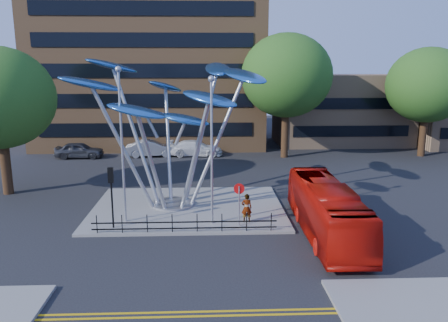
{
  "coord_description": "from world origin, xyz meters",
  "views": [
    {
      "loc": [
        0.23,
        -20.66,
        8.92
      ],
      "look_at": [
        1.22,
        4.0,
        3.56
      ],
      "focal_mm": 35.0,
      "sensor_mm": 36.0,
      "label": 1
    }
  ],
  "objects_px": {
    "tree_far": "(427,85)",
    "street_lamp_right": "(212,138)",
    "tree_right": "(287,76)",
    "parked_car_right": "(196,148)",
    "parked_car_left": "(79,150)",
    "parked_car_mid": "(151,148)",
    "no_entry_sign_island": "(239,197)",
    "street_lamp_left": "(121,132)",
    "traffic_light_island": "(111,185)",
    "red_bus": "(326,209)",
    "leaf_sculpture": "(169,100)",
    "pedestrian": "(247,208)"
  },
  "relations": [
    {
      "from": "tree_far",
      "to": "street_lamp_right",
      "type": "height_order",
      "value": "tree_far"
    },
    {
      "from": "street_lamp_left",
      "to": "parked_car_right",
      "type": "relative_size",
      "value": 1.63
    },
    {
      "from": "street_lamp_right",
      "to": "pedestrian",
      "type": "bearing_deg",
      "value": 2.95
    },
    {
      "from": "parked_car_right",
      "to": "tree_far",
      "type": "bearing_deg",
      "value": -90.73
    },
    {
      "from": "street_lamp_left",
      "to": "no_entry_sign_island",
      "type": "height_order",
      "value": "street_lamp_left"
    },
    {
      "from": "tree_right",
      "to": "no_entry_sign_island",
      "type": "relative_size",
      "value": 4.94
    },
    {
      "from": "tree_right",
      "to": "leaf_sculpture",
      "type": "bearing_deg",
      "value": -123.31
    },
    {
      "from": "street_lamp_right",
      "to": "pedestrian",
      "type": "distance_m",
      "value": 4.56
    },
    {
      "from": "tree_right",
      "to": "parked_car_right",
      "type": "xyz_separation_m",
      "value": [
        -8.88,
        1.0,
        -7.25
      ]
    },
    {
      "from": "street_lamp_left",
      "to": "street_lamp_right",
      "type": "height_order",
      "value": "street_lamp_left"
    },
    {
      "from": "tree_far",
      "to": "leaf_sculpture",
      "type": "relative_size",
      "value": 0.85
    },
    {
      "from": "parked_car_mid",
      "to": "parked_car_right",
      "type": "height_order",
      "value": "parked_car_mid"
    },
    {
      "from": "no_entry_sign_island",
      "to": "parked_car_mid",
      "type": "height_order",
      "value": "no_entry_sign_island"
    },
    {
      "from": "red_bus",
      "to": "pedestrian",
      "type": "bearing_deg",
      "value": 158.46
    },
    {
      "from": "traffic_light_island",
      "to": "red_bus",
      "type": "relative_size",
      "value": 0.34
    },
    {
      "from": "traffic_light_island",
      "to": "parked_car_left",
      "type": "distance_m",
      "value": 21.27
    },
    {
      "from": "street_lamp_left",
      "to": "pedestrian",
      "type": "bearing_deg",
      "value": -3.26
    },
    {
      "from": "traffic_light_island",
      "to": "no_entry_sign_island",
      "type": "xyz_separation_m",
      "value": [
        7.0,
        0.02,
        -0.8
      ]
    },
    {
      "from": "street_lamp_right",
      "to": "tree_right",
      "type": "bearing_deg",
      "value": 68.46
    },
    {
      "from": "street_lamp_right",
      "to": "traffic_light_island",
      "type": "height_order",
      "value": "street_lamp_right"
    },
    {
      "from": "parked_car_left",
      "to": "parked_car_mid",
      "type": "relative_size",
      "value": 0.94
    },
    {
      "from": "red_bus",
      "to": "street_lamp_left",
      "type": "bearing_deg",
      "value": 170.21
    },
    {
      "from": "pedestrian",
      "to": "parked_car_right",
      "type": "relative_size",
      "value": 0.31
    },
    {
      "from": "street_lamp_right",
      "to": "traffic_light_island",
      "type": "xyz_separation_m",
      "value": [
        -5.5,
        -0.5,
        -2.48
      ]
    },
    {
      "from": "street_lamp_right",
      "to": "pedestrian",
      "type": "xyz_separation_m",
      "value": [
        1.98,
        0.1,
        -4.11
      ]
    },
    {
      "from": "tree_far",
      "to": "parked_car_mid",
      "type": "height_order",
      "value": "tree_far"
    },
    {
      "from": "street_lamp_left",
      "to": "red_bus",
      "type": "relative_size",
      "value": 0.87
    },
    {
      "from": "no_entry_sign_island",
      "to": "pedestrian",
      "type": "relative_size",
      "value": 1.46
    },
    {
      "from": "leaf_sculpture",
      "to": "street_lamp_right",
      "type": "xyz_separation_m",
      "value": [
        2.57,
        -3.68,
        -1.78
      ]
    },
    {
      "from": "leaf_sculpture",
      "to": "street_lamp_left",
      "type": "bearing_deg",
      "value": -127.4
    },
    {
      "from": "parked_car_mid",
      "to": "parked_car_right",
      "type": "relative_size",
      "value": 0.92
    },
    {
      "from": "traffic_light_island",
      "to": "parked_car_right",
      "type": "bearing_deg",
      "value": 78.63
    },
    {
      "from": "leaf_sculpture",
      "to": "traffic_light_island",
      "type": "xyz_separation_m",
      "value": [
        -2.93,
        -4.18,
        -4.26
      ]
    },
    {
      "from": "parked_car_left",
      "to": "leaf_sculpture",
      "type": "bearing_deg",
      "value": -147.01
    },
    {
      "from": "parked_car_right",
      "to": "tree_right",
      "type": "bearing_deg",
      "value": -94.65
    },
    {
      "from": "red_bus",
      "to": "parked_car_right",
      "type": "relative_size",
      "value": 1.88
    },
    {
      "from": "tree_right",
      "to": "traffic_light_island",
      "type": "xyz_separation_m",
      "value": [
        -13.0,
        -19.5,
        -5.42
      ]
    },
    {
      "from": "tree_right",
      "to": "parked_car_right",
      "type": "bearing_deg",
      "value": 173.57
    },
    {
      "from": "tree_far",
      "to": "street_lamp_left",
      "type": "distance_m",
      "value": 32.37
    },
    {
      "from": "street_lamp_right",
      "to": "no_entry_sign_island",
      "type": "distance_m",
      "value": 3.64
    },
    {
      "from": "traffic_light_island",
      "to": "red_bus",
      "type": "distance_m",
      "value": 11.71
    },
    {
      "from": "red_bus",
      "to": "traffic_light_island",
      "type": "bearing_deg",
      "value": 175.51
    },
    {
      "from": "tree_far",
      "to": "street_lamp_right",
      "type": "distance_m",
      "value": 28.76
    },
    {
      "from": "traffic_light_island",
      "to": "parked_car_left",
      "type": "height_order",
      "value": "traffic_light_island"
    },
    {
      "from": "no_entry_sign_island",
      "to": "tree_far",
      "type": "bearing_deg",
      "value": 44.25
    },
    {
      "from": "leaf_sculpture",
      "to": "parked_car_left",
      "type": "bearing_deg",
      "value": 123.42
    },
    {
      "from": "street_lamp_left",
      "to": "no_entry_sign_island",
      "type": "distance_m",
      "value": 7.47
    },
    {
      "from": "tree_right",
      "to": "traffic_light_island",
      "type": "relative_size",
      "value": 3.54
    },
    {
      "from": "traffic_light_island",
      "to": "red_bus",
      "type": "bearing_deg",
      "value": -5.44
    },
    {
      "from": "parked_car_left",
      "to": "street_lamp_left",
      "type": "bearing_deg",
      "value": -157.67
    }
  ]
}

